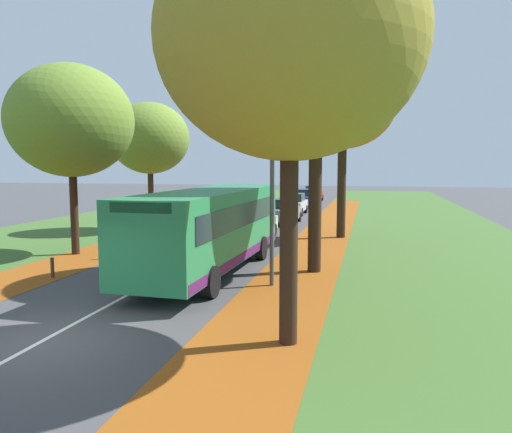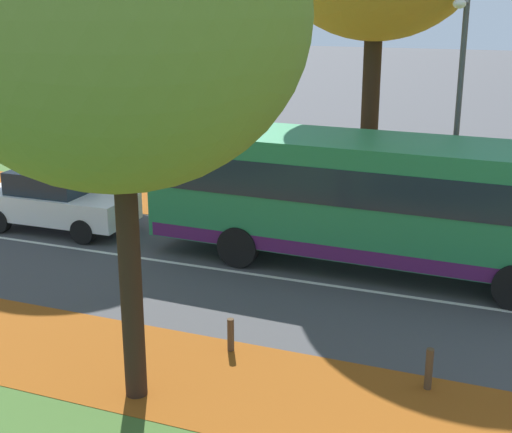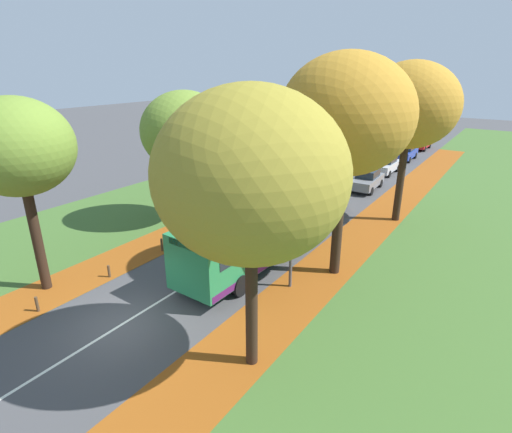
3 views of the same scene
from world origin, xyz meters
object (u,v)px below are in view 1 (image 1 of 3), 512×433
Objects in this scene: tree_right_near at (317,63)px; bus at (210,226)px; bollard_third at (52,268)px; tree_left_near at (71,121)px; car_white_lead at (255,223)px; tree_right_nearest at (290,39)px; tree_right_mid at (343,100)px; car_blue_fourth_in_line at (305,198)px; tree_left_mid at (150,138)px; car_silver_third_in_line at (294,204)px; car_grey_following at (285,211)px; streetlamp_right at (262,170)px; car_red_trailing at (313,193)px; bollard_fourth at (105,252)px.

bus is at bearing -164.31° from tree_right_near.
tree_left_near is at bearing 113.34° from bollard_third.
tree_left_near is 10.36m from car_white_lead.
tree_right_near reaches higher than car_white_lead.
tree_right_mid is (0.20, 16.21, 0.71)m from tree_right_nearest.
car_blue_fourth_in_line reaches higher than bollard_third.
tree_left_mid is at bearing 176.77° from tree_right_mid.
tree_right_mid is 2.32× the size of car_silver_third_in_line.
car_silver_third_in_line is (6.87, 11.00, -4.59)m from tree_left_mid.
car_blue_fourth_in_line is (6.66, 26.12, -4.91)m from tree_left_near.
tree_right_mid reaches higher than tree_left_mid.
car_white_lead is 1.00× the size of car_blue_fourth_in_line.
bollard_third is 0.17× the size of car_grey_following.
tree_right_near is 4.63m from streetlamp_right.
tree_left_near reaches higher than tree_left_mid.
tree_left_near is at bearing -88.52° from tree_left_mid.
car_silver_third_in_line is 13.96m from car_red_trailing.
car_red_trailing is at bearing 82.01° from bollard_fourth.
tree_left_mid is 13.76m from car_silver_third_in_line.
bollard_third is (2.04, -12.43, -5.04)m from tree_left_mid.
bollard_fourth is at bearing 177.36° from tree_right_near.
streetlamp_right is 0.57× the size of bus.
bollard_fourth is 14.90m from car_grey_following.
car_blue_fourth_in_line is at bearing 75.70° from tree_left_near.
car_silver_third_in_line is at bearing 89.61° from car_white_lead.
bollard_fourth is at bearing 89.22° from bollard_third.
streetlamp_right is at bearing -21.69° from tree_left_near.
bus is (4.99, -1.42, 1.40)m from bollard_fourth.
tree_left_near is 0.81× the size of tree_right_near.
car_grey_following is (7.02, 13.17, -4.91)m from tree_left_near.
streetlamp_right is at bearing 108.52° from tree_right_nearest.
bollard_fourth is at bearing -123.43° from car_white_lead.
car_silver_third_in_line is (-0.36, 6.03, 0.00)m from car_grey_following.
tree_right_mid is 15.98× the size of bollard_fourth.
tree_right_nearest is 12.78× the size of bollard_third.
tree_left_mid reaches higher than car_blue_fourth_in_line.
tree_left_mid is at bearing 128.18° from streetlamp_right.
streetlamp_right is at bearing -85.35° from car_blue_fourth_in_line.
bollard_fourth is 8.55m from car_white_lead.
tree_right_mid is 2.31× the size of car_white_lead.
tree_right_nearest reaches higher than car_red_trailing.
bollard_third is at bearing -175.13° from streetlamp_right.
car_silver_third_in_line and car_red_trailing have the same top height.
tree_left_near is 7.07m from bollard_third.
tree_left_mid is 0.75× the size of tree_right_near.
bollard_fourth is at bearing 158.70° from streetlamp_right.
car_red_trailing is at bearing 99.59° from tree_right_mid.
car_red_trailing is at bearing 90.16° from car_blue_fourth_in_line.
car_white_lead is at bearing -90.25° from car_blue_fourth_in_line.
bollard_third is at bearing -114.23° from car_white_lead.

